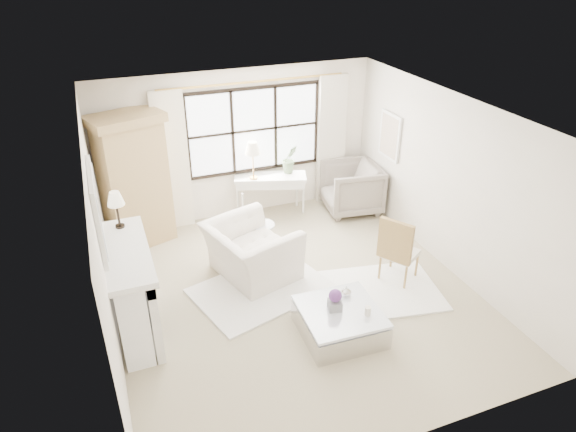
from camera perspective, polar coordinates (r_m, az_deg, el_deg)
name	(u,v)px	position (r m, az deg, el deg)	size (l,w,h in m)	color
floor	(295,293)	(7.64, 0.77, -8.55)	(5.50, 5.50, 0.00)	tan
ceiling	(296,115)	(6.39, 0.93, 11.19)	(5.50, 5.50, 0.00)	white
wall_back	(238,145)	(9.30, -5.55, 7.86)	(5.00, 5.00, 0.00)	white
wall_front	(408,344)	(4.92, 13.23, -13.70)	(5.00, 5.00, 0.00)	silver
wall_left	(101,247)	(6.52, -20.02, -3.31)	(5.50, 5.50, 0.00)	silver
wall_right	(450,184)	(8.10, 17.52, 3.41)	(5.50, 5.50, 0.00)	beige
window_pane	(254,130)	(9.28, -3.79, 9.52)	(2.40, 0.02, 1.50)	white
window_frame	(254,130)	(9.27, -3.77, 9.50)	(2.50, 0.04, 1.50)	black
curtain_rod	(254,82)	(8.98, -3.85, 14.66)	(0.04, 0.04, 3.30)	#BD9141
curtain_left	(173,162)	(9.03, -12.70, 5.85)	(0.55, 0.10, 2.47)	white
curtain_right	(331,140)	(9.85, 4.84, 8.37)	(0.55, 0.10, 2.47)	beige
fireplace	(130,291)	(6.90, -17.19, -7.96)	(0.58, 1.66, 1.26)	silver
mirror_frame	(97,211)	(6.29, -20.48, 0.55)	(0.05, 1.15, 0.95)	silver
mirror_glass	(100,210)	(6.29, -20.21, 0.59)	(0.02, 1.00, 0.80)	silver
art_frame	(390,136)	(9.28, 11.26, 8.71)	(0.04, 0.62, 0.82)	silver
art_canvas	(389,136)	(9.27, 11.15, 8.70)	(0.01, 0.52, 0.72)	#C6B099
mantel_lamp	(115,200)	(6.91, -18.62, 1.68)	(0.22, 0.22, 0.51)	black
armoire	(134,180)	(8.73, -16.73, 3.83)	(1.29, 1.02, 2.24)	tan
console_table	(271,195)	(9.54, -1.93, 2.31)	(1.38, 0.84, 0.80)	silver
console_lamp	(253,149)	(9.06, -3.95, 7.41)	(0.28, 0.28, 0.69)	#AA7B3B
orchid_plant	(290,159)	(9.40, 0.20, 6.35)	(0.29, 0.23, 0.53)	#5A734C
side_table	(263,233)	(8.44, -2.84, -1.95)	(0.40, 0.40, 0.51)	silver
rug_left	(261,289)	(7.70, -3.02, -8.11)	(1.89, 1.33, 0.03)	white
rug_right	(380,290)	(7.78, 10.17, -8.15)	(1.70, 1.28, 0.03)	white
club_armchair	(251,251)	(7.82, -4.10, -3.93)	(1.29, 1.13, 0.84)	silver
wingback_chair	(351,188)	(9.75, 7.03, 3.13)	(0.99, 1.02, 0.93)	gray
french_chair	(398,262)	(7.92, 12.14, -5.05)	(0.67, 0.67, 1.08)	#A68045
coffee_table	(340,322)	(6.88, 5.76, -11.64)	(1.04, 1.04, 0.38)	silver
planter_box	(335,305)	(6.72, 5.22, -9.82)	(0.17, 0.17, 0.13)	slate
planter_flowers	(335,296)	(6.63, 5.28, -8.80)	(0.17, 0.17, 0.17)	#572B6C
pillar_candle	(368,311)	(6.69, 8.86, -10.38)	(0.08, 0.08, 0.12)	silver
coffee_vase	(346,291)	(6.96, 6.49, -8.31)	(0.14, 0.14, 0.14)	silver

